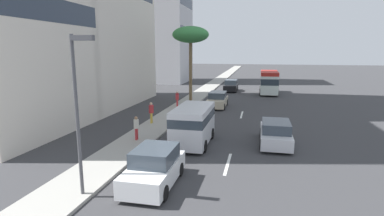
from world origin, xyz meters
TOP-DOWN VIEW (x-y plane):
  - ground_plane at (31.50, 0.00)m, footprint 198.00×198.00m
  - sidewalk_right at (31.50, 6.32)m, footprint 162.00×2.53m
  - lane_stripe_mid at (12.69, 0.00)m, footprint 3.20×0.16m
  - lane_stripe_far at (25.41, 0.00)m, footprint 3.20×0.16m
  - car_lead at (9.45, 2.95)m, footprint 4.04×1.93m
  - minibus_second at (40.14, -2.80)m, footprint 6.40×2.40m
  - car_third at (41.89, 2.52)m, footprint 4.53×1.90m
  - van_fourth at (15.70, 2.53)m, footprint 4.70×2.19m
  - car_fifth at (28.78, 2.75)m, footprint 4.38×1.89m
  - car_sixth at (16.77, -2.61)m, footprint 4.55×1.92m
  - pedestrian_near_lamp at (27.20, 6.72)m, footprint 0.30×0.35m
  - pedestrian_mid_block at (15.33, 6.26)m, footprint 0.34×0.39m
  - pedestrian_by_tree at (19.89, 6.88)m, footprint 0.38×0.38m
  - palm_tree at (31.63, 6.30)m, footprint 4.14×4.14m
  - street_lamp at (7.72, 5.34)m, footprint 0.24×0.97m

SIDE VIEW (x-z plane):
  - ground_plane at x=31.50m, z-range 0.00..0.00m
  - lane_stripe_mid at x=12.69m, z-range 0.00..0.01m
  - lane_stripe_far at x=25.41m, z-range 0.00..0.01m
  - sidewalk_right at x=31.50m, z-range 0.00..0.15m
  - car_sixth at x=16.77m, z-range -0.04..1.50m
  - car_fifth at x=28.78m, z-range -0.04..1.56m
  - car_third at x=41.89m, z-range -0.05..1.62m
  - car_lead at x=9.45m, z-range -0.05..1.64m
  - pedestrian_mid_block at x=15.33m, z-range 0.22..1.78m
  - pedestrian_near_lamp at x=27.20m, z-range 0.23..1.85m
  - pedestrian_by_tree at x=19.89m, z-range 0.24..1.93m
  - van_fourth at x=15.70m, z-range 0.18..2.60m
  - minibus_second at x=40.14m, z-range 0.15..3.24m
  - street_lamp at x=7.72m, z-range 0.93..7.31m
  - palm_tree at x=31.63m, z-range 3.33..11.77m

